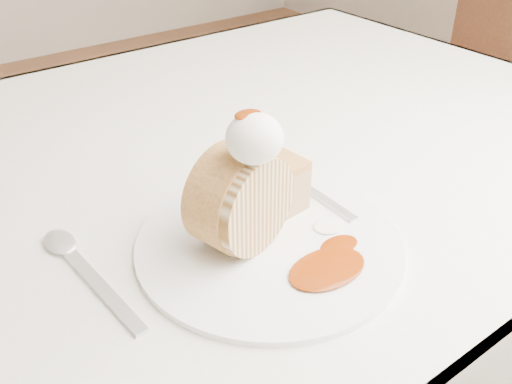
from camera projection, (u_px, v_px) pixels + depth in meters
table at (187, 212)px, 0.82m from camera, size 1.40×0.90×0.75m
chair_end at (469, 114)px, 1.59m from camera, size 0.43×0.43×0.80m
plate at (269, 244)px, 0.60m from camera, size 0.31×0.31×0.01m
roulade_slice at (240, 200)px, 0.57m from camera, size 0.11×0.08×0.10m
cake_chunk at (273, 188)px, 0.64m from camera, size 0.07×0.06×0.05m
whipped_cream at (254, 138)px, 0.52m from camera, size 0.05×0.05×0.05m
caramel_drizzle at (248, 109)px, 0.51m from camera, size 0.03×0.02×0.01m
caramel_pool at (327, 268)px, 0.56m from camera, size 0.09×0.06×0.00m
fork at (320, 196)px, 0.67m from camera, size 0.03×0.17×0.00m
spoon at (103, 290)px, 0.54m from camera, size 0.04×0.18×0.00m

